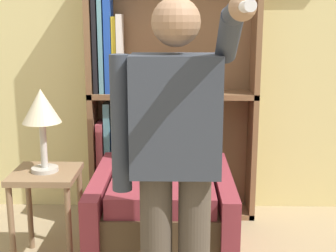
% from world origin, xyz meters
% --- Properties ---
extents(wall_back, '(8.00, 0.11, 2.80)m').
position_xyz_m(wall_back, '(0.01, 2.03, 1.40)').
color(wall_back, '#DBCC84').
rests_on(wall_back, ground_plane).
extents(bookcase, '(1.26, 0.28, 1.90)m').
position_xyz_m(bookcase, '(0.03, 1.87, 0.92)').
color(bookcase, brown).
rests_on(bookcase, ground_plane).
extents(armchair, '(0.85, 0.95, 1.15)m').
position_xyz_m(armchair, '(0.14, 1.19, 0.35)').
color(armchair, '#4C3823').
rests_on(armchair, ground_plane).
extents(person_standing, '(0.54, 0.78, 1.60)m').
position_xyz_m(person_standing, '(0.22, 0.38, 0.91)').
color(person_standing, '#473D33').
rests_on(person_standing, ground_plane).
extents(side_table, '(0.40, 0.40, 0.60)m').
position_xyz_m(side_table, '(-0.58, 1.08, 0.48)').
color(side_table, '#846647').
rests_on(side_table, ground_plane).
extents(table_lamp, '(0.23, 0.23, 0.51)m').
position_xyz_m(table_lamp, '(-0.58, 1.08, 0.97)').
color(table_lamp, '#B7B2A8').
rests_on(table_lamp, side_table).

